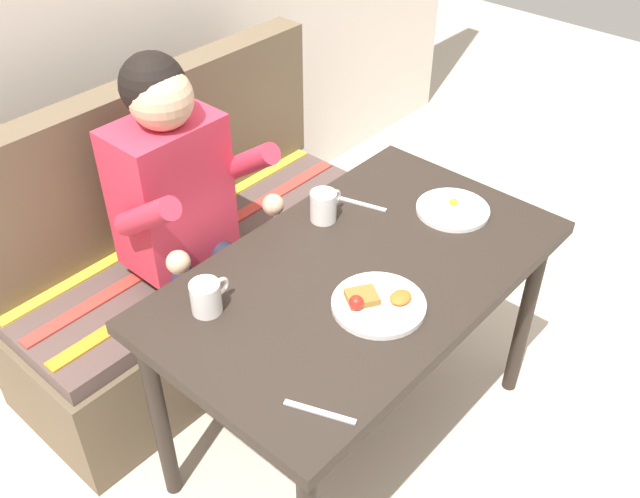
% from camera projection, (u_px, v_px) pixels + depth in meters
% --- Properties ---
extents(ground_plane, '(8.00, 8.00, 0.00)m').
position_uv_depth(ground_plane, '(353.00, 433.00, 2.44)').
color(ground_plane, beige).
extents(table, '(1.20, 0.70, 0.73)m').
position_uv_depth(table, '(359.00, 290.00, 2.04)').
color(table, '#2C241D').
rests_on(table, ground).
extents(couch, '(1.44, 0.56, 1.00)m').
position_uv_depth(couch, '(195.00, 264.00, 2.64)').
color(couch, brown).
rests_on(couch, ground).
extents(person, '(0.45, 0.61, 1.21)m').
position_uv_depth(person, '(186.00, 205.00, 2.22)').
color(person, '#CE2F46').
rests_on(person, ground).
extents(plate_breakfast, '(0.25, 0.25, 0.05)m').
position_uv_depth(plate_breakfast, '(377.00, 303.00, 1.86)').
color(plate_breakfast, white).
rests_on(plate_breakfast, table).
extents(plate_eggs, '(0.23, 0.23, 0.04)m').
position_uv_depth(plate_eggs, '(453.00, 209.00, 2.20)').
color(plate_eggs, white).
rests_on(plate_eggs, table).
extents(coffee_mug, '(0.12, 0.08, 0.10)m').
position_uv_depth(coffee_mug, '(324.00, 205.00, 2.15)').
color(coffee_mug, white).
rests_on(coffee_mug, table).
extents(coffee_mug_second, '(0.12, 0.08, 0.09)m').
position_uv_depth(coffee_mug_second, '(207.00, 296.00, 1.83)').
color(coffee_mug_second, white).
rests_on(coffee_mug_second, table).
extents(fork, '(0.08, 0.16, 0.00)m').
position_uv_depth(fork, '(320.00, 412.00, 1.60)').
color(fork, silver).
rests_on(fork, table).
extents(knife, '(0.07, 0.20, 0.00)m').
position_uv_depth(knife, '(356.00, 202.00, 2.24)').
color(knife, silver).
rests_on(knife, table).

